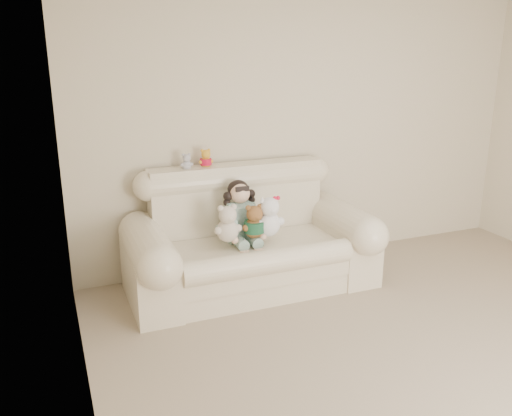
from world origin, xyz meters
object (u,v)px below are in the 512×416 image
object	(u,v)px
brown_teddy	(254,218)
cream_teddy	(227,220)
white_cat	(269,212)
seated_child	(240,210)
sofa	(252,231)

from	to	relation	value
brown_teddy	cream_teddy	world-z (taller)	cream_teddy
brown_teddy	cream_teddy	distance (m)	0.23
brown_teddy	white_cat	distance (m)	0.14
white_cat	cream_teddy	xyz separation A→B (m)	(-0.36, -0.00, -0.02)
white_cat	brown_teddy	bearing A→B (deg)	170.21
seated_child	white_cat	distance (m)	0.27
seated_child	cream_teddy	world-z (taller)	seated_child
cream_teddy	seated_child	bearing A→B (deg)	68.52
sofa	cream_teddy	xyz separation A→B (m)	(-0.25, -0.11, 0.17)
seated_child	cream_teddy	bearing A→B (deg)	-142.38
white_cat	seated_child	bearing A→B (deg)	123.51
sofa	cream_teddy	bearing A→B (deg)	-155.78
white_cat	cream_teddy	bearing A→B (deg)	169.71
sofa	white_cat	xyz separation A→B (m)	(0.11, -0.11, 0.19)
seated_child	white_cat	bearing A→B (deg)	-55.80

